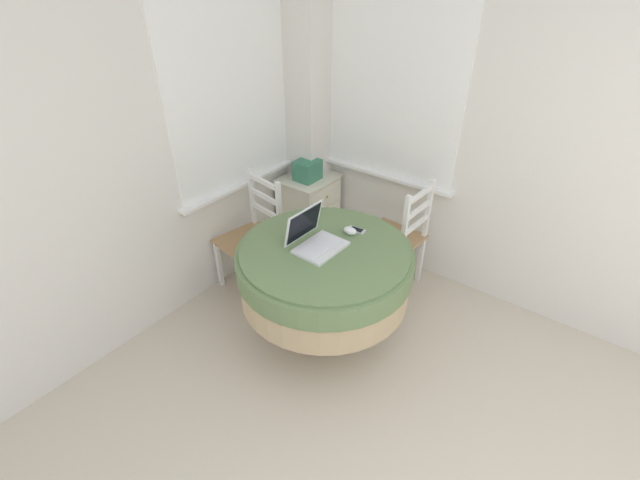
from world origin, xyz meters
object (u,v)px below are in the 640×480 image
object	(u,v)px
laptop	(315,239)
cell_phone	(356,230)
corner_cabinet	(309,211)
storage_box	(307,170)
round_dining_table	(325,269)
computer_mouse	(350,231)
dining_chair_near_back_window	(253,237)
dining_chair_near_right_window	(397,238)

from	to	relation	value
laptop	cell_phone	size ratio (longest dim) A/B	2.55
laptop	corner_cabinet	distance (m)	1.28
laptop	storage_box	world-z (taller)	laptop
round_dining_table	corner_cabinet	size ratio (longest dim) A/B	1.65
laptop	cell_phone	world-z (taller)	laptop
corner_cabinet	cell_phone	bearing A→B (deg)	-124.45
computer_mouse	dining_chair_near_back_window	size ratio (longest dim) A/B	0.10
computer_mouse	dining_chair_near_back_window	bearing A→B (deg)	94.25
dining_chair_near_back_window	computer_mouse	bearing A→B (deg)	-85.75
dining_chair_near_right_window	dining_chair_near_back_window	bearing A→B (deg)	126.25
round_dining_table	storage_box	distance (m)	1.19
computer_mouse	corner_cabinet	world-z (taller)	computer_mouse
corner_cabinet	storage_box	size ratio (longest dim) A/B	3.34
laptop	storage_box	size ratio (longest dim) A/B	1.59
laptop	round_dining_table	bearing A→B (deg)	-76.58
dining_chair_near_back_window	cell_phone	bearing A→B (deg)	-81.93
laptop	dining_chair_near_back_window	world-z (taller)	laptop
round_dining_table	computer_mouse	xyz separation A→B (m)	(0.23, -0.03, 0.18)
round_dining_table	laptop	bearing A→B (deg)	103.42
laptop	storage_box	bearing A→B (deg)	40.84
dining_chair_near_right_window	cell_phone	bearing A→B (deg)	175.45
corner_cabinet	storage_box	world-z (taller)	storage_box
computer_mouse	storage_box	world-z (taller)	storage_box
round_dining_table	dining_chair_near_right_window	world-z (taller)	dining_chair_near_right_window
computer_mouse	corner_cabinet	bearing A→B (deg)	52.66
cell_phone	corner_cabinet	xyz separation A→B (m)	(0.60, 0.88, -0.43)
round_dining_table	cell_phone	size ratio (longest dim) A/B	8.88
cell_phone	dining_chair_near_back_window	bearing A→B (deg)	98.07
computer_mouse	storage_box	distance (m)	1.05
corner_cabinet	computer_mouse	bearing A→B (deg)	-127.34
computer_mouse	storage_box	bearing A→B (deg)	53.62
dining_chair_near_right_window	laptop	bearing A→B (deg)	169.90
laptop	dining_chair_near_right_window	bearing A→B (deg)	-10.10
cell_phone	storage_box	bearing A→B (deg)	56.63
round_dining_table	computer_mouse	bearing A→B (deg)	-7.51
storage_box	dining_chair_near_right_window	bearing A→B (deg)	-91.83
corner_cabinet	dining_chair_near_back_window	bearing A→B (deg)	-178.21
round_dining_table	corner_cabinet	xyz separation A→B (m)	(0.89, 0.84, -0.26)
laptop	computer_mouse	world-z (taller)	laptop
dining_chair_near_right_window	storage_box	xyz separation A→B (m)	(0.03, 0.90, 0.31)
laptop	dining_chair_near_back_window	size ratio (longest dim) A/B	0.35
round_dining_table	laptop	distance (m)	0.22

